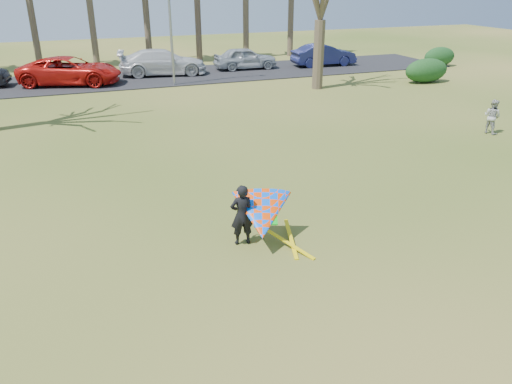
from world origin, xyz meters
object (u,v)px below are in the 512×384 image
object	(u,v)px
car_3	(163,62)
kite_flyer	(260,215)
car_4	(245,58)
car_5	(324,55)
streetlight	(172,10)
car_2	(70,71)
pedestrian_a	(492,117)

from	to	relation	value
car_3	kite_flyer	size ratio (longest dim) A/B	2.47
car_4	kite_flyer	distance (m)	26.00
car_5	car_3	bearing A→B (deg)	90.36
kite_flyer	streetlight	bearing A→B (deg)	83.53
streetlight	kite_flyer	size ratio (longest dim) A/B	3.35
kite_flyer	car_5	bearing A→B (deg)	59.08
car_5	kite_flyer	size ratio (longest dim) A/B	2.01
car_2	car_4	xyz separation A→B (m)	(12.14, 1.54, -0.08)
car_4	car_5	bearing A→B (deg)	-94.37
car_4	pedestrian_a	size ratio (longest dim) A/B	3.05
car_2	car_3	size ratio (longest dim) A/B	1.04
pedestrian_a	kite_flyer	distance (m)	14.16
car_2	car_5	world-z (taller)	car_2
car_2	kite_flyer	size ratio (longest dim) A/B	2.57
car_5	car_4	bearing A→B (deg)	85.74
streetlight	kite_flyer	world-z (taller)	streetlight
car_3	car_4	xyz separation A→B (m)	(6.09, 0.26, -0.08)
streetlight	car_2	world-z (taller)	streetlight
car_3	car_5	size ratio (longest dim) A/B	1.23
car_2	pedestrian_a	size ratio (longest dim) A/B	4.11
pedestrian_a	car_4	bearing A→B (deg)	-1.05
car_2	pedestrian_a	world-z (taller)	car_2
car_2	car_4	world-z (taller)	car_2
car_4	car_5	world-z (taller)	car_5
streetlight	kite_flyer	distance (m)	21.28
car_3	streetlight	bearing A→B (deg)	-169.22
car_5	streetlight	bearing A→B (deg)	106.96
streetlight	pedestrian_a	distance (m)	18.86
car_3	car_5	world-z (taller)	car_3
car_4	car_2	bearing A→B (deg)	99.61
car_2	kite_flyer	bearing A→B (deg)	-153.57
kite_flyer	car_4	bearing A→B (deg)	71.38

